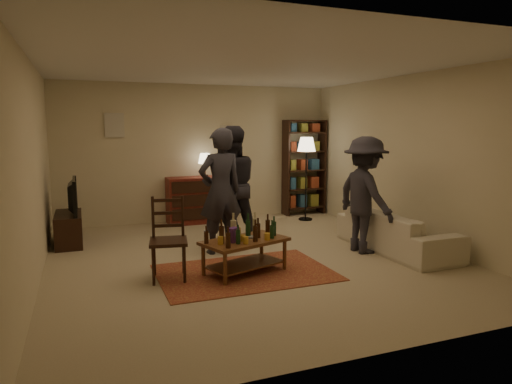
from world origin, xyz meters
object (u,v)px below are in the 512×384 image
tv_stand (69,221)px  person_by_sofa (365,195)px  floor_lamp (306,150)px  person_right (231,185)px  coffee_table (245,243)px  sofa (396,231)px  bookshelf (304,166)px  dining_chair (168,235)px  dresser (194,199)px  person_left (220,191)px

tv_stand → person_by_sofa: (4.14, -2.08, 0.48)m
floor_lamp → person_right: (-1.98, -1.21, -0.47)m
floor_lamp → person_right: person_right is taller
coffee_table → person_right: person_right is taller
person_by_sofa → coffee_table: bearing=95.5°
sofa → floor_lamp: bearing=4.8°
bookshelf → person_by_sofa: bookshelf is taller
coffee_table → dining_chair: (-0.94, 0.15, 0.15)m
dresser → person_right: (0.20, -1.75, 0.47)m
dresser → sofa: bearing=-52.5°
dining_chair → person_right: 1.93m
dining_chair → coffee_table: bearing=1.0°
tv_stand → person_right: (2.46, -0.84, 0.56)m
tv_stand → coffee_table: bearing=-48.3°
dresser → bookshelf: (2.44, 0.07, 0.56)m
bookshelf → floor_lamp: bookshelf is taller
dining_chair → floor_lamp: bearing=49.2°
person_by_sofa → person_left: bearing=66.3°
floor_lamp → person_right: bearing=-148.4°
bookshelf → person_right: bearing=-140.8°
dining_chair → person_by_sofa: person_by_sofa is taller
person_right → person_left: bearing=63.7°
floor_lamp → person_by_sofa: bearing=-96.6°
floor_lamp → dresser: bearing=166.1°
bookshelf → floor_lamp: (-0.26, -0.61, 0.38)m
dining_chair → person_right: bearing=58.2°
dresser → sofa: 3.93m
dining_chair → person_left: person_left is taller
dresser → person_by_sofa: bearing=-57.7°
sofa → person_left: 2.73m
tv_stand → bookshelf: bookshelf is taller
bookshelf → dining_chair: bearing=-137.4°
bookshelf → person_by_sofa: (-0.55, -3.06, -0.17)m
floor_lamp → sofa: (0.21, -2.57, -1.11)m
dining_chair → dresser: 3.33m
bookshelf → person_left: 3.45m
dining_chair → tv_stand: size_ratio=0.98×
coffee_table → tv_stand: (-2.13, 2.39, -0.01)m
dresser → sofa: dresser is taller
dresser → sofa: (2.39, -3.11, -0.17)m
tv_stand → floor_lamp: floor_lamp is taller
bookshelf → coffee_table: bearing=-127.1°
coffee_table → dresser: 3.31m
tv_stand → floor_lamp: size_ratio=0.63×
bookshelf → tv_stand: bearing=-168.2°
person_right → person_by_sofa: (1.69, -1.24, -0.08)m
bookshelf → sofa: (-0.05, -3.18, -0.73)m
tv_stand → person_by_sofa: 4.66m
bookshelf → person_right: 2.88m
dining_chair → person_by_sofa: 2.98m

